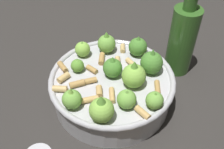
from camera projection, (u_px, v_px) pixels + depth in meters
ground_plane at (112, 99)px, 0.57m from camera, size 2.40×2.40×0.00m
cooking_pan at (113, 85)px, 0.54m from camera, size 0.26×0.26×0.12m
olive_oil_bottle at (182, 39)px, 0.59m from camera, size 0.06×0.06×0.21m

